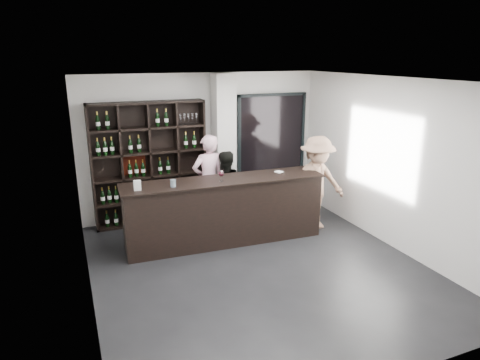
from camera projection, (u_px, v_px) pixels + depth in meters
name	position (u px, v px, depth m)	size (l,w,h in m)	color
floor	(258.00, 267.00, 6.80)	(5.00, 5.50, 0.01)	black
wine_shelf	(150.00, 164.00, 8.31)	(2.20, 0.35, 2.40)	black
structural_column	(224.00, 146.00, 8.70)	(0.40, 0.40, 2.90)	silver
glass_panel	(272.00, 142.00, 9.35)	(1.60, 0.08, 2.10)	black
tasting_counter	(225.00, 211.00, 7.55)	(3.55, 0.73, 1.17)	black
taster_pink	(209.00, 181.00, 8.24)	(0.66, 0.43, 1.80)	beige
taster_black	(225.00, 189.00, 8.28)	(0.72, 0.56, 1.48)	black
customer	(316.00, 183.00, 8.09)	(1.16, 0.67, 1.80)	#9A735C
wine_glass	(221.00, 175.00, 7.23)	(0.09, 0.09, 0.22)	white
spit_cup	(173.00, 183.00, 6.95)	(0.09, 0.09, 0.12)	silver
napkin_stack	(279.00, 172.00, 7.82)	(0.12, 0.12, 0.02)	white
card_stand	(137.00, 185.00, 6.76)	(0.11, 0.06, 0.17)	white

